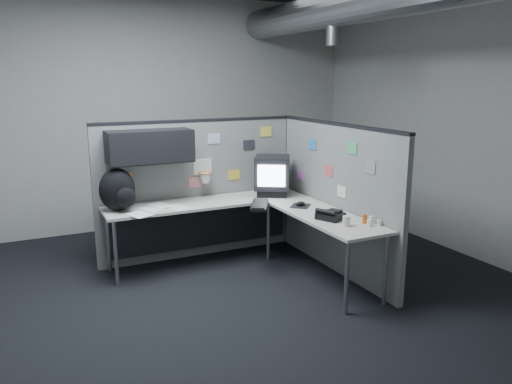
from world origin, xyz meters
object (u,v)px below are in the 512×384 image
desk (238,215)px  backpack (118,190)px  monitor (272,175)px  keyboard (259,205)px  phone (330,215)px

desk → backpack: backpack is taller
monitor → backpack: size_ratio=1.21×
desk → monitor: size_ratio=4.20×
keyboard → phone: (0.41, -0.75, 0.02)m
desk → phone: size_ratio=7.62×
desk → keyboard: (0.18, -0.18, 0.14)m
desk → backpack: (-1.22, 0.29, 0.34)m
monitor → phone: bearing=-103.7°
backpack → desk: bearing=-17.0°
monitor → keyboard: 0.63m
desk → phone: phone is taller
backpack → phone: bearing=-37.6°
desk → keyboard: keyboard is taller
desk → keyboard: bearing=-45.6°
keyboard → backpack: 1.50m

